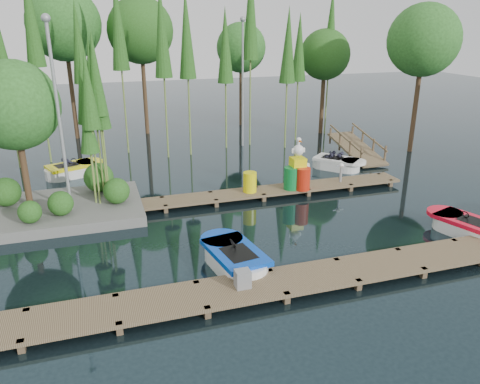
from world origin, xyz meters
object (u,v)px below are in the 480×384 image
object	(u,v)px
boat_blue	(234,259)
boat_yellow_far	(73,170)
yellow_barrel	(250,182)
island	(39,133)
boat_red	(466,227)
utility_cabinet	(243,279)
drum_cluster	(299,173)

from	to	relation	value
boat_blue	boat_yellow_far	size ratio (longest dim) A/B	1.03
boat_yellow_far	yellow_barrel	distance (m)	8.98
island	boat_red	xyz separation A→B (m)	(13.92, -6.38, -2.92)
boat_yellow_far	utility_cabinet	bearing A→B (deg)	-71.73
island	boat_blue	size ratio (longest dim) A/B	2.16
island	boat_yellow_far	distance (m)	5.54
boat_red	utility_cabinet	distance (m)	8.75
boat_red	yellow_barrel	size ratio (longest dim) A/B	3.54
island	drum_cluster	xyz separation A→B (m)	(9.99, -0.95, -2.24)
boat_blue	boat_red	xyz separation A→B (m)	(8.38, -0.18, -0.02)
boat_red	drum_cluster	size ratio (longest dim) A/B	1.36
boat_red	island	bearing A→B (deg)	136.80
boat_red	boat_yellow_far	bearing A→B (deg)	121.44
island	boat_red	distance (m)	15.59
boat_blue	yellow_barrel	bearing A→B (deg)	57.63
drum_cluster	boat_blue	bearing A→B (deg)	-130.31
boat_red	utility_cabinet	xyz separation A→B (m)	(-8.63, -1.41, 0.28)
boat_blue	yellow_barrel	xyz separation A→B (m)	(2.33, 5.41, 0.43)
boat_red	yellow_barrel	xyz separation A→B (m)	(-6.05, 5.59, 0.46)
boat_yellow_far	drum_cluster	bearing A→B (deg)	-33.02
island	drum_cluster	world-z (taller)	island
island	boat_blue	xyz separation A→B (m)	(5.53, -6.20, -2.90)
island	utility_cabinet	world-z (taller)	island
island	boat_yellow_far	world-z (taller)	island
drum_cluster	island	bearing A→B (deg)	174.57
island	yellow_barrel	xyz separation A→B (m)	(7.86, -0.79, -2.46)
island	utility_cabinet	size ratio (longest dim) A/B	13.64
utility_cabinet	drum_cluster	bearing A→B (deg)	55.47
island	boat_red	bearing A→B (deg)	-24.64
yellow_barrel	boat_red	bearing A→B (deg)	-42.74
yellow_barrel	drum_cluster	xyz separation A→B (m)	(2.13, -0.16, 0.22)
island	yellow_barrel	world-z (taller)	island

